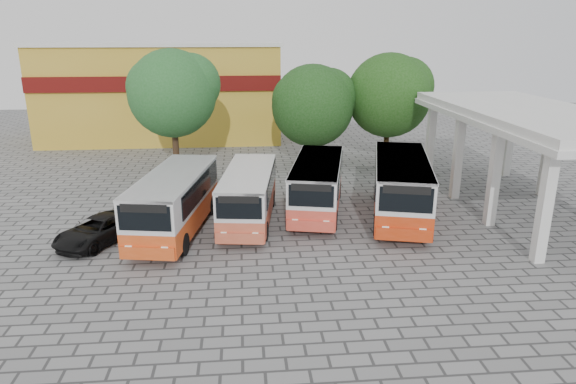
{
  "coord_description": "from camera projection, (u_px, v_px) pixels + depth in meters",
  "views": [
    {
      "loc": [
        -4.21,
        -20.98,
        9.12
      ],
      "look_at": [
        -2.01,
        3.31,
        1.5
      ],
      "focal_mm": 32.0,
      "sensor_mm": 36.0,
      "label": 1
    }
  ],
  "objects": [
    {
      "name": "tree_right",
      "position": [
        390.0,
        92.0,
        36.35
      ],
      "size": [
        6.24,
        5.95,
        7.8
      ],
      "color": "black",
      "rests_on": "ground"
    },
    {
      "name": "ground",
      "position": [
        339.0,
        244.0,
        23.03
      ],
      "size": [
        90.0,
        90.0,
        0.0
      ],
      "primitive_type": "plane",
      "color": "slate",
      "rests_on": "ground"
    },
    {
      "name": "tree_middle",
      "position": [
        314.0,
        103.0,
        35.51
      ],
      "size": [
        5.97,
        5.69,
        7.09
      ],
      "color": "black",
      "rests_on": "ground"
    },
    {
      "name": "bus_far_left",
      "position": [
        175.0,
        199.0,
        23.97
      ],
      "size": [
        3.72,
        8.25,
        2.86
      ],
      "rotation": [
        0.0,
        0.0,
        -0.17
      ],
      "color": "#D44714",
      "rests_on": "ground"
    },
    {
      "name": "tree_left",
      "position": [
        173.0,
        90.0,
        33.01
      ],
      "size": [
        5.95,
        5.67,
        8.17
      ],
      "color": "#422E1C",
      "rests_on": "ground"
    },
    {
      "name": "shophouse_block",
      "position": [
        164.0,
        90.0,
        45.54
      ],
      "size": [
        20.4,
        10.4,
        8.3
      ],
      "color": "gold",
      "rests_on": "ground"
    },
    {
      "name": "bus_centre_right",
      "position": [
        317.0,
        183.0,
        26.78
      ],
      "size": [
        3.95,
        8.06,
        2.76
      ],
      "rotation": [
        0.0,
        0.0,
        -0.22
      ],
      "color": "#D2422F",
      "rests_on": "ground"
    },
    {
      "name": "bus_far_right",
      "position": [
        401.0,
        184.0,
        25.93
      ],
      "size": [
        4.61,
        8.94,
        3.05
      ],
      "rotation": [
        0.0,
        0.0,
        -0.25
      ],
      "color": "#BF300B",
      "rests_on": "ground"
    },
    {
      "name": "terminal_shelter",
      "position": [
        530.0,
        118.0,
        26.27
      ],
      "size": [
        6.8,
        15.8,
        5.4
      ],
      "color": "silver",
      "rests_on": "ground"
    },
    {
      "name": "bus_centre_left",
      "position": [
        249.0,
        193.0,
        25.33
      ],
      "size": [
        3.14,
        7.58,
        2.64
      ],
      "rotation": [
        0.0,
        0.0,
        -0.13
      ],
      "color": "#C55336",
      "rests_on": "ground"
    },
    {
      "name": "parked_car",
      "position": [
        98.0,
        230.0,
        23.09
      ],
      "size": [
        3.89,
        4.72,
        1.2
      ],
      "primitive_type": "imported",
      "rotation": [
        0.0,
        0.0,
        -0.53
      ],
      "color": "black",
      "rests_on": "ground"
    }
  ]
}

